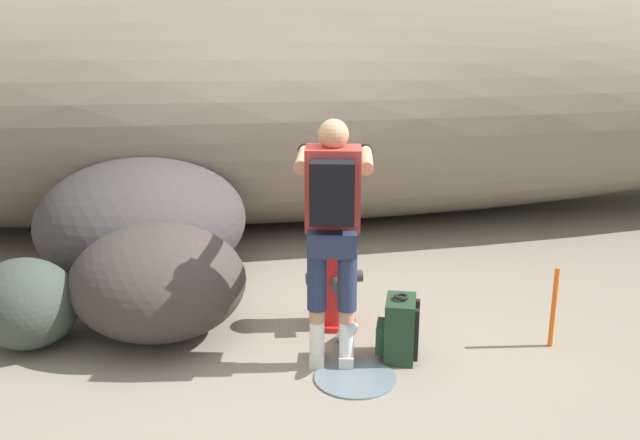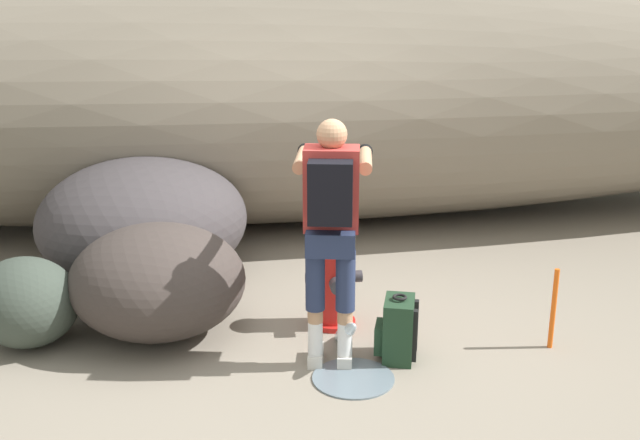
{
  "view_description": "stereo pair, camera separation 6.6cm",
  "coord_description": "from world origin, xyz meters",
  "px_view_note": "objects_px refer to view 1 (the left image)",
  "views": [
    {
      "loc": [
        -0.65,
        -4.76,
        2.46
      ],
      "look_at": [
        0.17,
        0.67,
        0.75
      ],
      "focal_mm": 41.72,
      "sensor_mm": 36.0,
      "label": 1
    },
    {
      "loc": [
        -0.59,
        -4.77,
        2.46
      ],
      "look_at": [
        0.17,
        0.67,
        0.75
      ],
      "focal_mm": 41.72,
      "sensor_mm": 36.0,
      "label": 2
    }
  ],
  "objects_px": {
    "spare_backpack": "(399,329)",
    "boulder_mid": "(158,281)",
    "boulder_large": "(142,221)",
    "fire_hydrant": "(334,283)",
    "utility_worker": "(333,213)",
    "survey_stake": "(554,308)",
    "boulder_small": "(25,303)"
  },
  "relations": [
    {
      "from": "utility_worker",
      "to": "survey_stake",
      "type": "relative_size",
      "value": 2.79
    },
    {
      "from": "utility_worker",
      "to": "boulder_large",
      "type": "height_order",
      "value": "utility_worker"
    },
    {
      "from": "boulder_mid",
      "to": "fire_hydrant",
      "type": "bearing_deg",
      "value": -3.17
    },
    {
      "from": "boulder_small",
      "to": "survey_stake",
      "type": "xyz_separation_m",
      "value": [
        3.72,
        -0.58,
        -0.02
      ]
    },
    {
      "from": "utility_worker",
      "to": "boulder_large",
      "type": "xyz_separation_m",
      "value": [
        -1.39,
        1.73,
        -0.53
      ]
    },
    {
      "from": "boulder_mid",
      "to": "survey_stake",
      "type": "relative_size",
      "value": 2.18
    },
    {
      "from": "fire_hydrant",
      "to": "boulder_mid",
      "type": "bearing_deg",
      "value": 176.83
    },
    {
      "from": "spare_backpack",
      "to": "boulder_large",
      "type": "bearing_deg",
      "value": -26.86
    },
    {
      "from": "spare_backpack",
      "to": "boulder_large",
      "type": "distance_m",
      "value": 2.59
    },
    {
      "from": "fire_hydrant",
      "to": "spare_backpack",
      "type": "relative_size",
      "value": 1.59
    },
    {
      "from": "spare_backpack",
      "to": "boulder_large",
      "type": "height_order",
      "value": "boulder_large"
    },
    {
      "from": "boulder_large",
      "to": "spare_backpack",
      "type": "bearing_deg",
      "value": -44.0
    },
    {
      "from": "fire_hydrant",
      "to": "utility_worker",
      "type": "bearing_deg",
      "value": -101.1
    },
    {
      "from": "fire_hydrant",
      "to": "utility_worker",
      "type": "distance_m",
      "value": 0.9
    },
    {
      "from": "boulder_mid",
      "to": "survey_stake",
      "type": "distance_m",
      "value": 2.87
    },
    {
      "from": "utility_worker",
      "to": "boulder_mid",
      "type": "height_order",
      "value": "utility_worker"
    },
    {
      "from": "spare_backpack",
      "to": "boulder_small",
      "type": "bearing_deg",
      "value": 4.27
    },
    {
      "from": "boulder_mid",
      "to": "survey_stake",
      "type": "height_order",
      "value": "boulder_mid"
    },
    {
      "from": "spare_backpack",
      "to": "survey_stake",
      "type": "xyz_separation_m",
      "value": [
        1.13,
        0.01,
        0.08
      ]
    },
    {
      "from": "spare_backpack",
      "to": "boulder_small",
      "type": "height_order",
      "value": "boulder_small"
    },
    {
      "from": "utility_worker",
      "to": "boulder_mid",
      "type": "distance_m",
      "value": 1.5
    },
    {
      "from": "fire_hydrant",
      "to": "spare_backpack",
      "type": "height_order",
      "value": "fire_hydrant"
    },
    {
      "from": "fire_hydrant",
      "to": "utility_worker",
      "type": "xyz_separation_m",
      "value": [
        -0.11,
        -0.54,
        0.72
      ]
    },
    {
      "from": "utility_worker",
      "to": "survey_stake",
      "type": "xyz_separation_m",
      "value": [
        1.59,
        -0.05,
        -0.76
      ]
    },
    {
      "from": "spare_backpack",
      "to": "boulder_mid",
      "type": "xyz_separation_m",
      "value": [
        -1.66,
        0.67,
        0.19
      ]
    },
    {
      "from": "utility_worker",
      "to": "boulder_small",
      "type": "distance_m",
      "value": 2.32
    },
    {
      "from": "utility_worker",
      "to": "spare_backpack",
      "type": "bearing_deg",
      "value": -86.12
    },
    {
      "from": "utility_worker",
      "to": "boulder_small",
      "type": "relative_size",
      "value": 2.1
    },
    {
      "from": "spare_backpack",
      "to": "boulder_mid",
      "type": "distance_m",
      "value": 1.8
    },
    {
      "from": "spare_backpack",
      "to": "boulder_mid",
      "type": "relative_size",
      "value": 0.36
    },
    {
      "from": "fire_hydrant",
      "to": "spare_backpack",
      "type": "bearing_deg",
      "value": -59.28
    },
    {
      "from": "survey_stake",
      "to": "boulder_large",
      "type": "bearing_deg",
      "value": 149.18
    }
  ]
}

